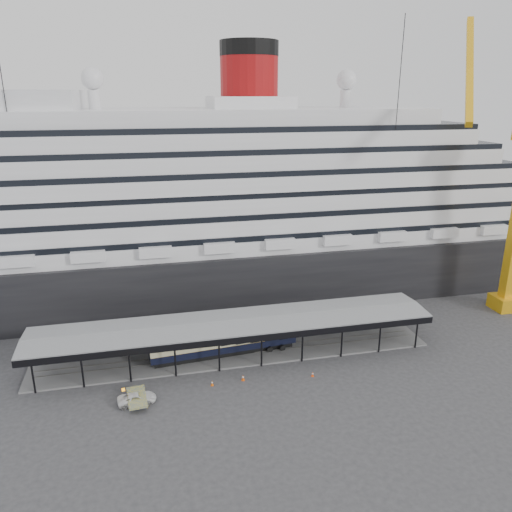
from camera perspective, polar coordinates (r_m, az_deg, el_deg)
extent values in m
plane|color=#343436|center=(68.37, -1.61, -13.09)|extent=(200.00, 200.00, 0.00)
cube|color=black|center=(95.09, -5.43, -0.62)|extent=(130.00, 30.00, 10.00)
cylinder|color=maroon|center=(91.45, -0.79, 19.36)|extent=(10.00, 10.00, 9.00)
cylinder|color=black|center=(91.71, -0.81, 22.64)|extent=(10.10, 10.10, 2.50)
sphere|color=silver|center=(89.68, -18.21, 18.73)|extent=(3.60, 3.60, 3.60)
sphere|color=silver|center=(96.85, 10.30, 19.20)|extent=(3.60, 3.60, 3.60)
cube|color=slate|center=(72.56, -2.40, -11.01)|extent=(56.00, 8.00, 0.24)
cube|color=slate|center=(71.86, -2.29, -11.17)|extent=(54.00, 0.08, 0.10)
cube|color=slate|center=(73.10, -2.51, -10.63)|extent=(54.00, 0.08, 0.10)
cube|color=black|center=(66.61, -1.73, -9.60)|extent=(56.00, 0.18, 0.90)
cube|color=black|center=(74.56, -3.08, -6.45)|extent=(56.00, 0.18, 0.90)
cube|color=slate|center=(70.24, -2.45, -7.40)|extent=(56.00, 9.00, 0.24)
cylinder|color=black|center=(82.03, -25.68, 8.07)|extent=(0.12, 0.12, 47.21)
cube|color=gold|center=(96.00, 26.51, -4.77)|extent=(4.00, 4.00, 2.40)
cube|color=gold|center=(88.34, 23.24, 19.21)|extent=(11.42, 18.78, 16.80)
cylinder|color=black|center=(88.80, 15.32, 9.84)|extent=(0.12, 0.12, 47.21)
imported|color=white|center=(63.70, -13.45, -15.55)|extent=(4.70, 2.47, 1.26)
cube|color=black|center=(72.12, -3.65, -10.82)|extent=(20.00, 4.05, 0.66)
cube|color=black|center=(71.71, -3.66, -10.23)|extent=(20.97, 4.51, 1.04)
cube|color=beige|center=(71.18, -3.68, -9.42)|extent=(20.98, 4.55, 1.23)
cube|color=black|center=(70.81, -3.69, -8.84)|extent=(20.97, 4.51, 0.38)
cube|color=#D84E0C|center=(66.61, -1.48, -14.00)|extent=(0.51, 0.51, 0.03)
cone|color=#D84E0C|center=(66.39, -1.49, -13.70)|extent=(0.43, 0.43, 0.81)
cylinder|color=white|center=(66.35, -1.49, -13.64)|extent=(0.26, 0.26, 0.16)
cube|color=#E65F0C|center=(65.81, -5.02, -14.51)|extent=(0.47, 0.47, 0.03)
cone|color=#E65F0C|center=(65.62, -5.03, -14.25)|extent=(0.39, 0.39, 0.70)
cylinder|color=white|center=(65.58, -5.03, -14.20)|extent=(0.22, 0.22, 0.14)
cube|color=#F84C0D|center=(67.81, 6.48, -13.49)|extent=(0.40, 0.40, 0.03)
cone|color=#F84C0D|center=(67.64, 6.49, -13.25)|extent=(0.34, 0.34, 0.65)
cylinder|color=white|center=(67.61, 6.49, -13.20)|extent=(0.21, 0.21, 0.13)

